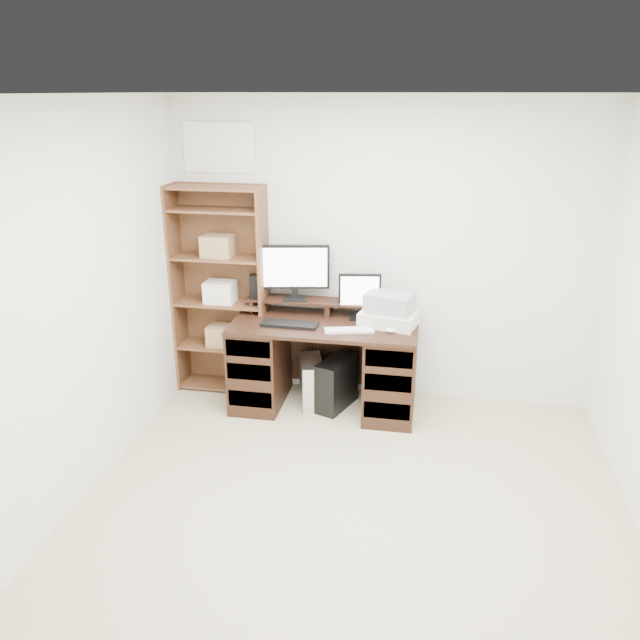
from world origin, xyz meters
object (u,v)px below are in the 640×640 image
(tower_silver, at_px, (311,382))
(printer, at_px, (389,318))
(monitor_small, at_px, (360,294))
(tower_black, at_px, (337,383))
(monitor_wide, at_px, (294,269))
(desk, at_px, (325,363))
(bookshelf, at_px, (221,289))

(tower_silver, bearing_deg, printer, -14.09)
(monitor_small, bearing_deg, tower_silver, -168.58)
(tower_black, bearing_deg, monitor_wide, 173.08)
(desk, xyz_separation_m, monitor_wide, (-0.29, 0.21, 0.74))
(printer, distance_m, tower_black, 0.72)
(desk, height_order, monitor_small, monitor_small)
(printer, xyz_separation_m, tower_black, (-0.41, -0.05, -0.59))
(monitor_small, xyz_separation_m, bookshelf, (-1.20, 0.05, -0.04))
(tower_silver, relative_size, tower_black, 0.85)
(desk, distance_m, tower_black, 0.20)
(desk, height_order, printer, printer)
(printer, bearing_deg, bookshelf, -174.89)
(monitor_small, relative_size, bookshelf, 0.21)
(monitor_small, bearing_deg, monitor_wide, 166.71)
(tower_silver, height_order, tower_black, tower_black)
(tower_silver, relative_size, bookshelf, 0.22)
(monitor_small, bearing_deg, tower_black, -143.07)
(desk, bearing_deg, bookshelf, 167.23)
(printer, xyz_separation_m, tower_silver, (-0.63, -0.02, -0.61))
(monitor_small, xyz_separation_m, tower_silver, (-0.38, -0.14, -0.76))
(tower_black, distance_m, bookshelf, 1.28)
(monitor_wide, relative_size, tower_black, 1.24)
(desk, xyz_separation_m, bookshelf, (-0.94, 0.21, 0.53))
(printer, height_order, bookshelf, bookshelf)
(monitor_wide, bearing_deg, desk, -46.02)
(printer, bearing_deg, monitor_small, 167.68)
(printer, xyz_separation_m, bookshelf, (-1.45, 0.16, 0.11))
(monitor_small, relative_size, tower_black, 0.81)
(tower_black, bearing_deg, printer, 27.07)
(desk, distance_m, monitor_small, 0.64)
(monitor_wide, relative_size, tower_silver, 1.45)
(desk, relative_size, monitor_wide, 2.60)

